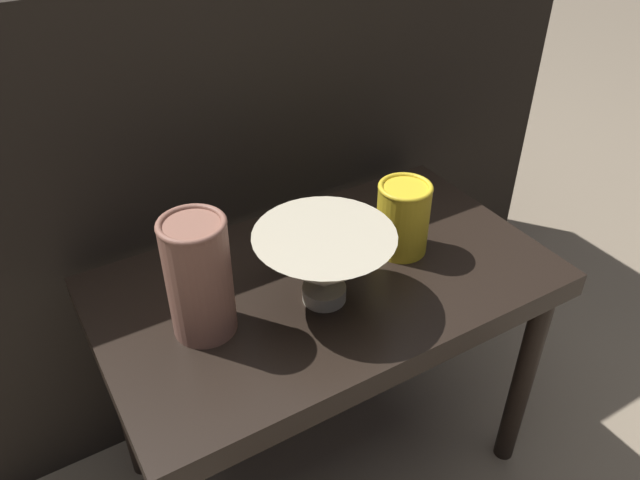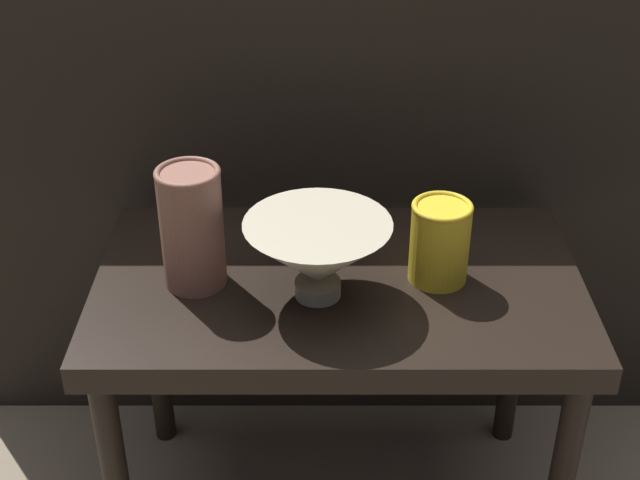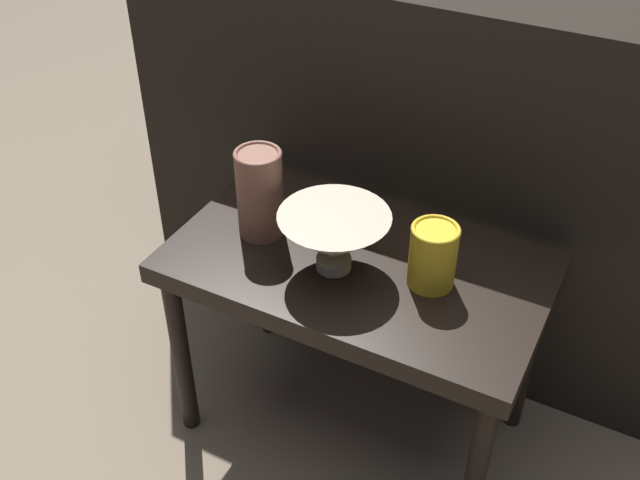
{
  "view_description": "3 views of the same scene",
  "coord_description": "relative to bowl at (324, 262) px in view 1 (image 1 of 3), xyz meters",
  "views": [
    {
      "loc": [
        -0.39,
        -0.63,
        1.05
      ],
      "look_at": [
        -0.02,
        -0.01,
        0.54
      ],
      "focal_mm": 35.0,
      "sensor_mm": 36.0,
      "label": 1
    },
    {
      "loc": [
        -0.03,
        -1.04,
        1.16
      ],
      "look_at": [
        -0.03,
        -0.04,
        0.55
      ],
      "focal_mm": 50.0,
      "sensor_mm": 36.0,
      "label": 2
    },
    {
      "loc": [
        0.43,
        -0.97,
        1.31
      ],
      "look_at": [
        -0.05,
        -0.06,
        0.52
      ],
      "focal_mm": 42.0,
      "sensor_mm": 36.0,
      "label": 3
    }
  ],
  "objects": [
    {
      "name": "ground_plane",
      "position": [
        0.03,
        0.04,
        -0.52
      ],
      "size": [
        8.0,
        8.0,
        0.0
      ],
      "primitive_type": "plane",
      "color": "#7F705B"
    },
    {
      "name": "couch_backdrop",
      "position": [
        0.03,
        0.53,
        -0.1
      ],
      "size": [
        1.35,
        0.5,
        0.85
      ],
      "color": "black",
      "rests_on": "ground_plane"
    },
    {
      "name": "table",
      "position": [
        0.03,
        0.04,
        -0.12
      ],
      "size": [
        0.69,
        0.4,
        0.46
      ],
      "color": "black",
      "rests_on": "ground_plane"
    },
    {
      "name": "bowl",
      "position": [
        0.0,
        0.0,
        0.0
      ],
      "size": [
        0.2,
        0.2,
        0.11
      ],
      "color": "#B2A88E",
      "rests_on": "table"
    },
    {
      "name": "vase_colorful_right",
      "position": [
        0.17,
        0.04,
        -0.01
      ],
      "size": [
        0.08,
        0.08,
        0.12
      ],
      "color": "gold",
      "rests_on": "table"
    },
    {
      "name": "vase_textured_left",
      "position": [
        -0.17,
        0.03,
        0.02
      ],
      "size": [
        0.09,
        0.09,
        0.18
      ],
      "color": "brown",
      "rests_on": "table"
    }
  ]
}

